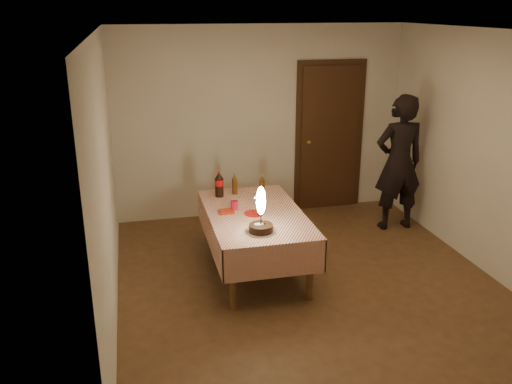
{
  "coord_description": "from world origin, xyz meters",
  "views": [
    {
      "loc": [
        -1.73,
        -4.87,
        2.82
      ],
      "look_at": [
        -0.5,
        0.41,
        0.95
      ],
      "focal_mm": 38.0,
      "sensor_mm": 36.0,
      "label": 1
    }
  ],
  "objects_px": {
    "dining_table": "(255,221)",
    "red_plate": "(254,213)",
    "red_cup": "(234,205)",
    "clear_cup": "(260,211)",
    "birthday_cake": "(261,219)",
    "cola_bottle": "(219,184)",
    "amber_bottle_left": "(235,184)",
    "photographer": "(399,163)",
    "amber_bottle_right": "(262,185)"
  },
  "relations": [
    {
      "from": "birthday_cake",
      "to": "amber_bottle_right",
      "type": "bearing_deg",
      "value": 75.69
    },
    {
      "from": "birthday_cake",
      "to": "photographer",
      "type": "xyz_separation_m",
      "value": [
        2.16,
        1.34,
        0.06
      ]
    },
    {
      "from": "red_cup",
      "to": "amber_bottle_right",
      "type": "bearing_deg",
      "value": 45.12
    },
    {
      "from": "cola_bottle",
      "to": "photographer",
      "type": "height_order",
      "value": "photographer"
    },
    {
      "from": "red_cup",
      "to": "birthday_cake",
      "type": "bearing_deg",
      "value": -78.31
    },
    {
      "from": "clear_cup",
      "to": "photographer",
      "type": "height_order",
      "value": "photographer"
    },
    {
      "from": "cola_bottle",
      "to": "dining_table",
      "type": "bearing_deg",
      "value": -64.41
    },
    {
      "from": "cola_bottle",
      "to": "amber_bottle_right",
      "type": "relative_size",
      "value": 1.25
    },
    {
      "from": "dining_table",
      "to": "amber_bottle_right",
      "type": "distance_m",
      "value": 0.63
    },
    {
      "from": "red_plate",
      "to": "clear_cup",
      "type": "bearing_deg",
      "value": -52.76
    },
    {
      "from": "birthday_cake",
      "to": "red_cup",
      "type": "distance_m",
      "value": 0.69
    },
    {
      "from": "red_cup",
      "to": "clear_cup",
      "type": "xyz_separation_m",
      "value": [
        0.23,
        -0.23,
        -0.01
      ]
    },
    {
      "from": "red_plate",
      "to": "cola_bottle",
      "type": "distance_m",
      "value": 0.71
    },
    {
      "from": "amber_bottle_left",
      "to": "photographer",
      "type": "distance_m",
      "value": 2.2
    },
    {
      "from": "cola_bottle",
      "to": "amber_bottle_right",
      "type": "height_order",
      "value": "cola_bottle"
    },
    {
      "from": "red_plate",
      "to": "red_cup",
      "type": "bearing_deg",
      "value": 137.76
    },
    {
      "from": "birthday_cake",
      "to": "red_plate",
      "type": "relative_size",
      "value": 2.15
    },
    {
      "from": "amber_bottle_left",
      "to": "red_cup",
      "type": "bearing_deg",
      "value": -101.57
    },
    {
      "from": "cola_bottle",
      "to": "amber_bottle_left",
      "type": "distance_m",
      "value": 0.2
    },
    {
      "from": "red_plate",
      "to": "red_cup",
      "type": "distance_m",
      "value": 0.26
    },
    {
      "from": "dining_table",
      "to": "clear_cup",
      "type": "distance_m",
      "value": 0.17
    },
    {
      "from": "photographer",
      "to": "dining_table",
      "type": "bearing_deg",
      "value": -158.92
    },
    {
      "from": "cola_bottle",
      "to": "photographer",
      "type": "bearing_deg",
      "value": 4.97
    },
    {
      "from": "amber_bottle_right",
      "to": "photographer",
      "type": "bearing_deg",
      "value": 7.82
    },
    {
      "from": "cola_bottle",
      "to": "red_plate",
      "type": "bearing_deg",
      "value": -66.81
    },
    {
      "from": "dining_table",
      "to": "birthday_cake",
      "type": "height_order",
      "value": "birthday_cake"
    },
    {
      "from": "birthday_cake",
      "to": "dining_table",
      "type": "bearing_deg",
      "value": 83.21
    },
    {
      "from": "birthday_cake",
      "to": "cola_bottle",
      "type": "bearing_deg",
      "value": 101.18
    },
    {
      "from": "red_cup",
      "to": "amber_bottle_right",
      "type": "xyz_separation_m",
      "value": [
        0.41,
        0.42,
        0.07
      ]
    },
    {
      "from": "red_cup",
      "to": "amber_bottle_right",
      "type": "height_order",
      "value": "amber_bottle_right"
    },
    {
      "from": "red_cup",
      "to": "cola_bottle",
      "type": "bearing_deg",
      "value": 100.44
    },
    {
      "from": "photographer",
      "to": "clear_cup",
      "type": "bearing_deg",
      "value": -156.28
    },
    {
      "from": "cola_bottle",
      "to": "amber_bottle_right",
      "type": "bearing_deg",
      "value": -5.89
    },
    {
      "from": "red_cup",
      "to": "clear_cup",
      "type": "height_order",
      "value": "red_cup"
    },
    {
      "from": "red_plate",
      "to": "red_cup",
      "type": "height_order",
      "value": "red_cup"
    },
    {
      "from": "red_cup",
      "to": "amber_bottle_left",
      "type": "xyz_separation_m",
      "value": [
        0.11,
        0.52,
        0.07
      ]
    },
    {
      "from": "red_cup",
      "to": "photographer",
      "type": "distance_m",
      "value": 2.4
    },
    {
      "from": "dining_table",
      "to": "red_cup",
      "type": "xyz_separation_m",
      "value": [
        -0.2,
        0.13,
        0.15
      ]
    },
    {
      "from": "birthday_cake",
      "to": "red_cup",
      "type": "height_order",
      "value": "birthday_cake"
    },
    {
      "from": "amber_bottle_right",
      "to": "photographer",
      "type": "height_order",
      "value": "photographer"
    },
    {
      "from": "dining_table",
      "to": "photographer",
      "type": "distance_m",
      "value": 2.27
    },
    {
      "from": "dining_table",
      "to": "amber_bottle_left",
      "type": "bearing_deg",
      "value": 98.34
    },
    {
      "from": "red_plate",
      "to": "photographer",
      "type": "bearing_deg",
      "value": 21.81
    },
    {
      "from": "birthday_cake",
      "to": "amber_bottle_left",
      "type": "distance_m",
      "value": 1.19
    },
    {
      "from": "cola_bottle",
      "to": "photographer",
      "type": "distance_m",
      "value": 2.4
    },
    {
      "from": "red_plate",
      "to": "clear_cup",
      "type": "xyz_separation_m",
      "value": [
        0.05,
        -0.06,
        0.04
      ]
    },
    {
      "from": "dining_table",
      "to": "amber_bottle_right",
      "type": "bearing_deg",
      "value": 68.84
    },
    {
      "from": "dining_table",
      "to": "red_plate",
      "type": "xyz_separation_m",
      "value": [
        -0.01,
        -0.04,
        0.1
      ]
    },
    {
      "from": "birthday_cake",
      "to": "red_cup",
      "type": "xyz_separation_m",
      "value": [
        -0.14,
        0.67,
        -0.09
      ]
    },
    {
      "from": "red_plate",
      "to": "cola_bottle",
      "type": "relative_size",
      "value": 0.69
    }
  ]
}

